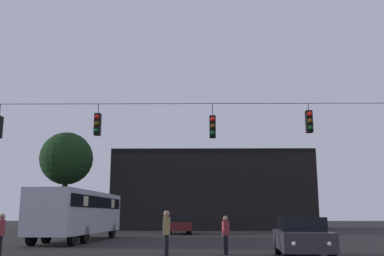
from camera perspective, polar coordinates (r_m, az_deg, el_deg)
The scene contains 11 objects.
ground_plane at distance 31.51m, azimuth -2.76°, elevation -14.23°, with size 168.00×168.00×0.00m, color black.
overhead_signal_span at distance 18.44m, azimuth -5.05°, elevation -3.89°, with size 21.95×0.44×6.81m.
city_bus at distance 28.48m, azimuth -14.59°, elevation -10.44°, with size 3.18×11.13×3.00m.
car_near_right at distance 17.56m, azimuth 14.21°, elevation -13.64°, with size 2.16×4.45×1.52m.
car_far_left at distance 37.35m, azimuth -1.68°, elevation -12.56°, with size 2.18×4.46×1.52m.
pedestrian_crossing_left at distance 18.46m, azimuth 4.45°, elevation -13.57°, with size 0.29×0.39×1.56m.
pedestrian_crossing_center at distance 18.44m, azimuth -23.82°, elevation -12.49°, with size 0.35×0.42×1.65m.
pedestrian_crossing_right at distance 18.63m, azimuth -3.45°, elevation -13.50°, with size 0.30×0.40×1.59m.
pedestrian_near_bus at distance 16.55m, azimuth -3.37°, elevation -13.39°, with size 0.25×0.37×1.76m.
corner_building at distance 51.73m, azimuth 2.57°, elevation -8.41°, with size 21.51×13.11×8.44m.
tree_left_silhouette at distance 43.52m, azimuth -16.18°, elevation -3.91°, with size 5.04×5.04×9.44m.
Camera 1 is at (1.81, -6.91, 1.61)m, focal length 40.57 mm.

